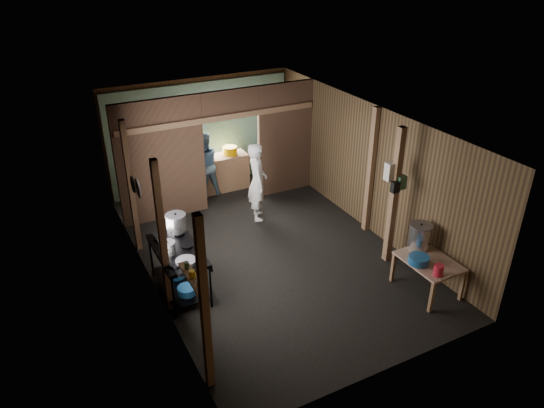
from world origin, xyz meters
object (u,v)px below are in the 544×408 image
prep_table (427,275)px  stove_pot_large (176,224)px  pink_bucket (438,270)px  yellow_tub (230,151)px  gas_range (179,270)px  stock_pot (420,237)px  cook (257,182)px

prep_table → stove_pot_large: bearing=145.4°
pink_bucket → yellow_tub: yellow_tub is taller
yellow_tub → gas_range: bearing=-125.1°
stove_pot_large → stock_pot: bearing=-29.1°
pink_bucket → cook: 4.20m
stove_pot_large → cook: 2.44m
yellow_tub → stock_pot: bearing=-73.7°
stock_pot → pink_bucket: (-0.29, -0.78, -0.12)m
gas_range → pink_bucket: gas_range is taller
stove_pot_large → yellow_tub: 3.63m
gas_range → prep_table: 4.17m
gas_range → yellow_tub: (2.39, 3.41, 0.53)m
prep_table → stove_pot_large: (-3.54, 2.44, 0.69)m
yellow_tub → cook: cook is taller
prep_table → pink_bucket: pink_bucket is taller
gas_range → prep_table: gas_range is taller
prep_table → pink_bucket: size_ratio=5.49×
stock_pot → gas_range: bearing=158.7°
stove_pot_large → cook: cook is taller
stove_pot_large → pink_bucket: 4.40m
cook → yellow_tub: bearing=15.3°
stove_pot_large → cook: size_ratio=0.21×
cook → pink_bucket: bearing=-144.3°
stove_pot_large → stock_pot: size_ratio=0.77×
stock_pot → pink_bucket: 0.84m
stove_pot_large → yellow_tub: bearing=52.2°
gas_range → yellow_tub: 4.20m
stove_pot_large → pink_bucket: bearing=-40.0°
cook → stock_pot: bearing=-136.1°
gas_range → stove_pot_large: stove_pot_large is taller
stock_pot → pink_bucket: stock_pot is taller
pink_bucket → yellow_tub: (-1.14, 5.68, 0.25)m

